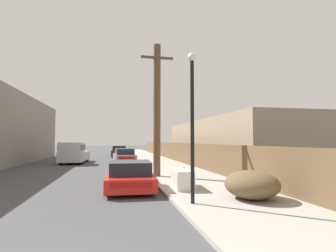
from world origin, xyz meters
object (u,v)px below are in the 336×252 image
at_px(car_parked_far, 120,152).
at_px(utility_pole, 157,108).
at_px(discarded_fridge, 182,178).
at_px(car_parked_mid, 124,156).
at_px(pickup_truck, 74,153).
at_px(street_lamp, 192,115).
at_px(brush_pile, 252,184).
at_px(parked_sports_car_red, 130,176).

bearing_deg(car_parked_far, utility_pole, -81.83).
distance_m(discarded_fridge, utility_pole, 4.95).
height_order(car_parked_mid, utility_pole, utility_pole).
height_order(pickup_truck, street_lamp, street_lamp).
distance_m(car_parked_far, pickup_truck, 9.89).
distance_m(street_lamp, brush_pile, 3.08).
height_order(pickup_truck, utility_pole, utility_pole).
bearing_deg(car_parked_far, pickup_truck, -111.63).
relative_size(discarded_fridge, car_parked_far, 0.39).
relative_size(parked_sports_car_red, car_parked_far, 0.89).
relative_size(utility_pole, street_lamp, 1.55).
distance_m(discarded_fridge, brush_pile, 3.00).
distance_m(car_parked_far, street_lamp, 26.03).
bearing_deg(discarded_fridge, street_lamp, -93.48).
distance_m(car_parked_far, brush_pile, 25.94).
height_order(car_parked_far, pickup_truck, pickup_truck).
bearing_deg(car_parked_far, brush_pile, -78.11).
height_order(street_lamp, brush_pile, street_lamp).
distance_m(parked_sports_car_red, car_parked_mid, 13.03).
distance_m(car_parked_mid, utility_pole, 10.72).
distance_m(discarded_fridge, parked_sports_car_red, 2.20).
relative_size(car_parked_mid, pickup_truck, 0.77).
bearing_deg(pickup_truck, car_parked_mid, 176.62).
bearing_deg(parked_sports_car_red, car_parked_far, 92.24).
xyz_separation_m(discarded_fridge, street_lamp, (-0.39, -2.68, 2.34)).
height_order(parked_sports_car_red, car_parked_far, car_parked_far).
relative_size(utility_pole, brush_pile, 3.82).
xyz_separation_m(parked_sports_car_red, utility_pole, (1.62, 2.88, 3.26)).
bearing_deg(brush_pile, discarded_fridge, 124.95).
bearing_deg(utility_pole, car_parked_mid, 97.41).
height_order(discarded_fridge, car_parked_far, car_parked_far).
distance_m(discarded_fridge, pickup_truck, 15.58).
bearing_deg(street_lamp, car_parked_far, 93.46).
distance_m(discarded_fridge, street_lamp, 3.58).
relative_size(pickup_truck, street_lamp, 1.15).
bearing_deg(discarded_fridge, car_parked_mid, 101.99).
xyz_separation_m(parked_sports_car_red, car_parked_mid, (0.30, 13.02, 0.07)).
bearing_deg(pickup_truck, brush_pile, 118.21).
xyz_separation_m(pickup_truck, brush_pile, (7.91, -16.75, -0.36)).
distance_m(parked_sports_car_red, pickup_truck, 14.13).
bearing_deg(discarded_fridge, utility_pole, 101.61).
bearing_deg(utility_pole, pickup_truck, 118.39).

